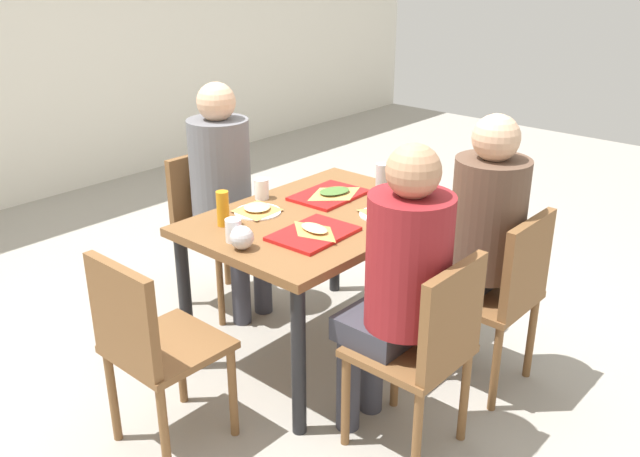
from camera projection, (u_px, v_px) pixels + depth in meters
The scene contains 23 objects.
ground_plane at pixel (320, 350), 3.47m from camera, with size 10.00×10.00×0.02m, color #9E998E.
main_table at pixel (320, 232), 3.23m from camera, with size 1.20×0.84×0.73m.
chair_near_left at pixel (427, 344), 2.58m from camera, with size 0.40×0.40×0.85m.
chair_near_right at pixel (503, 289), 2.99m from camera, with size 0.40×0.40×0.85m.
chair_far_side at pixel (211, 218), 3.77m from camera, with size 0.40×0.40×0.85m.
chair_left_end at pixel (149, 341), 2.60m from camera, with size 0.40×0.40×0.85m.
person_in_red at pixel (400, 275), 2.57m from camera, with size 0.32×0.42×1.26m.
person_in_brown_jacket at pixel (479, 229), 2.99m from camera, with size 0.32×0.42×1.26m.
person_far_side at pixel (225, 181), 3.59m from camera, with size 0.32×0.42×1.26m.
tray_red_near at pixel (313, 234), 2.95m from camera, with size 0.36×0.26×0.02m, color red.
tray_red_far at pixel (329, 195), 3.41m from camera, with size 0.36×0.26×0.02m, color red.
paper_plate_center at pixel (258, 212), 3.21m from camera, with size 0.22×0.22×0.01m, color white.
paper_plate_near_edge at pixel (383, 215), 3.17m from camera, with size 0.22×0.22×0.01m, color white.
pizza_slice_a at pixel (314, 229), 2.95m from camera, with size 0.16×0.23×0.02m.
pizza_slice_b at pixel (334, 192), 3.40m from camera, with size 0.27×0.21×0.02m.
pizza_slice_c at pixel (257, 208), 3.21m from camera, with size 0.27×0.27×0.02m.
pizza_slice_d at pixel (382, 211), 3.18m from camera, with size 0.19×0.22×0.02m.
plastic_cup_a at pixel (262, 189), 3.37m from camera, with size 0.07×0.07×0.10m, color white.
plastic_cup_b at pixel (386, 221), 2.97m from camera, with size 0.07×0.07×0.10m, color white.
plastic_cup_c at pixel (234, 230), 2.88m from camera, with size 0.07×0.07×0.10m, color white.
soda_can at pixel (382, 175), 3.53m from camera, with size 0.07×0.07×0.12m, color #B7BCC6.
condiment_bottle at pixel (223, 209), 3.03m from camera, with size 0.06×0.06×0.16m, color orange.
foil_bundle at pixel (242, 238), 2.81m from camera, with size 0.10×0.10×0.10m, color silver.
Camera 1 is at (-2.23, -1.97, 1.89)m, focal length 38.43 mm.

